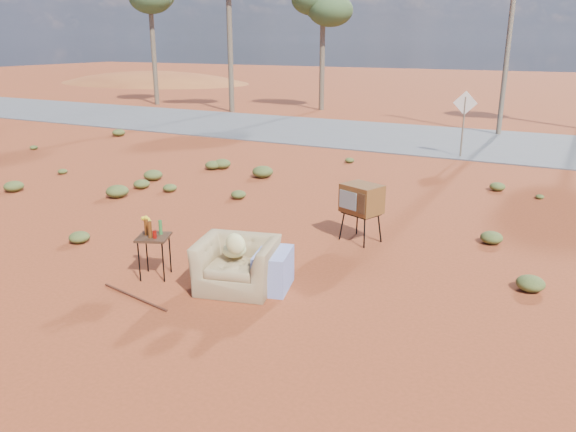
% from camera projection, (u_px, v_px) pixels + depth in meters
% --- Properties ---
extents(ground, '(140.00, 140.00, 0.00)m').
position_uv_depth(ground, '(227.00, 279.00, 9.27)').
color(ground, maroon).
rests_on(ground, ground).
extents(highway, '(140.00, 7.00, 0.04)m').
position_uv_depth(highway, '(436.00, 140.00, 22.01)').
color(highway, '#565659').
rests_on(highway, ground).
extents(dirt_mound, '(26.00, 18.00, 2.00)m').
position_uv_depth(dirt_mound, '(154.00, 83.00, 51.16)').
color(dirt_mound, '#A25A27').
rests_on(dirt_mound, ground).
extents(armchair, '(1.54, 1.22, 1.06)m').
position_uv_depth(armchair, '(244.00, 259.00, 8.81)').
color(armchair, olive).
rests_on(armchair, ground).
extents(tv_unit, '(0.86, 0.78, 1.14)m').
position_uv_depth(tv_unit, '(362.00, 199.00, 10.77)').
color(tv_unit, black).
rests_on(tv_unit, ground).
extents(side_table, '(0.65, 0.65, 1.01)m').
position_uv_depth(side_table, '(152.00, 234.00, 9.18)').
color(side_table, '#3C2416').
rests_on(side_table, ground).
extents(rusty_bar, '(1.47, 0.33, 0.04)m').
position_uv_depth(rusty_bar, '(135.00, 297.00, 8.58)').
color(rusty_bar, '#4B2014').
rests_on(rusty_bar, ground).
extents(road_sign, '(0.78, 0.06, 2.19)m').
position_uv_depth(road_sign, '(464.00, 112.00, 18.36)').
color(road_sign, brown).
rests_on(road_sign, ground).
extents(eucalyptus_far_left, '(3.20, 3.20, 7.10)m').
position_uv_depth(eucalyptus_far_left, '(150.00, 0.00, 32.28)').
color(eucalyptus_far_left, brown).
rests_on(eucalyptus_far_left, ground).
extents(eucalyptus_near_left, '(3.20, 3.20, 6.60)m').
position_uv_depth(eucalyptus_near_left, '(323.00, 6.00, 29.79)').
color(eucalyptus_near_left, brown).
rests_on(eucalyptus_near_left, ground).
extents(utility_pole_center, '(1.40, 0.20, 8.00)m').
position_uv_depth(utility_pole_center, '(510.00, 30.00, 22.02)').
color(utility_pole_center, brown).
rests_on(utility_pole_center, ground).
extents(scrub_patch, '(17.49, 8.07, 0.33)m').
position_uv_depth(scrub_patch, '(299.00, 200.00, 13.33)').
color(scrub_patch, '#4E5525').
rests_on(scrub_patch, ground).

